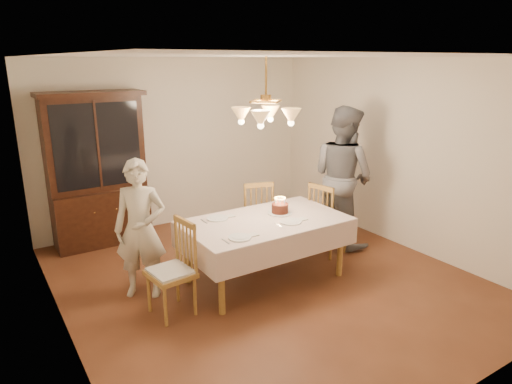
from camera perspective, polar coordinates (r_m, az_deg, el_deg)
ground at (r=5.65m, az=1.11°, el=-10.76°), size 5.00×5.00×0.00m
room_shell at (r=5.13m, az=1.21°, el=5.18°), size 5.00×5.00×5.00m
dining_table at (r=5.38m, az=1.15°, el=-4.26°), size 1.90×1.10×0.76m
china_hutch at (r=6.78m, az=-19.22°, el=2.31°), size 1.38×0.54×2.16m
chair_far_side at (r=6.35m, az=-0.07°, el=-3.32°), size 0.55×0.53×1.00m
chair_left_end at (r=4.83m, az=-10.53°, el=-9.97°), size 0.47×0.48×1.00m
chair_right_end at (r=6.27m, az=8.92°, el=-3.77°), size 0.50×0.52×1.00m
elderly_woman at (r=5.16m, az=-14.25°, el=-4.55°), size 0.68×0.62×1.56m
adult_in_grey at (r=6.53m, az=10.76°, el=1.92°), size 0.83×1.02×1.97m
birthday_cake at (r=5.56m, az=3.01°, el=-2.15°), size 0.30×0.30×0.21m
place_setting_near_left at (r=4.82m, az=-1.91°, el=-5.69°), size 0.39×0.25×0.02m
place_setting_near_right at (r=5.29m, az=4.45°, el=-3.69°), size 0.40×0.26×0.02m
place_setting_far_left at (r=5.41m, az=-4.73°, el=-3.27°), size 0.40×0.25×0.02m
chandelier at (r=5.07m, az=1.24°, el=9.57°), size 0.62×0.62×0.73m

